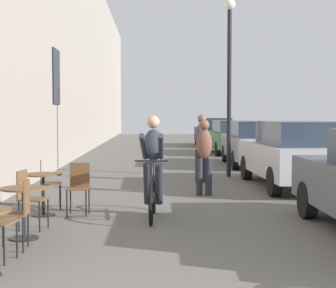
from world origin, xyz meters
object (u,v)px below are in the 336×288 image
Objects in this scene: cafe_table_mid at (24,202)px; cafe_chair_mid_toward_street at (29,195)px; cafe_chair_mid_toward_wall at (18,210)px; parked_car_fourth at (231,136)px; parked_car_third at (254,143)px; pedestrian_near at (204,153)px; parked_car_second at (295,153)px; cafe_table_far at (43,185)px; cyclist_on_bicycle at (153,169)px; pedestrian_mid at (202,144)px; cafe_chair_far_toward_street at (79,185)px; cafe_chair_far_toward_wall at (47,181)px; street_lamp at (229,64)px; parked_car_fifth at (214,131)px.

cafe_table_mid is 0.81× the size of cafe_chair_mid_toward_street.
parked_car_fourth is at bearing 72.39° from cafe_chair_mid_toward_wall.
parked_car_third is at bearing 63.08° from cafe_table_mid.
parked_car_second is (2.27, 1.12, -0.09)m from pedestrian_near.
cafe_table_mid is 0.44× the size of pedestrian_near.
parked_car_third is (5.30, 8.58, 0.27)m from cafe_table_far.
pedestrian_mid is (1.25, 4.43, 0.17)m from cyclist_on_bicycle.
parked_car_fourth is at bearing 76.27° from cyclist_on_bicycle.
parked_car_second reaches higher than cafe_chair_far_toward_street.
street_lamp reaches higher than cafe_chair_far_toward_wall.
parked_car_third is 5.49m from parked_car_fourth.
cafe_table_far is at bearing -110.81° from parked_car_fourth.
cafe_table_far is 0.81× the size of cafe_chair_far_toward_street.
cafe_chair_mid_toward_street is 6.82m from parked_car_second.
cafe_chair_far_toward_wall is 14.46m from parked_car_fourth.
cafe_chair_mid_toward_wall is 1.24× the size of cafe_table_far.
cafe_chair_far_toward_wall is (-0.07, 0.67, -0.00)m from cafe_table_far.
cafe_chair_mid_toward_street is at bearing -120.12° from pedestrian_mid.
parked_car_fourth is at bearing 71.53° from cafe_table_mid.
cafe_chair_mid_toward_wall is at bearing -115.34° from parked_car_third.
cafe_chair_far_toward_street reaches higher than cafe_table_mid.
parked_car_fifth is at bearing 75.81° from cafe_chair_mid_toward_street.
cafe_chair_mid_toward_wall and cafe_chair_far_toward_wall have the same top height.
pedestrian_mid is at bearing 59.04° from cafe_chair_far_toward_street.
pedestrian_near is 0.38× the size of parked_car_third.
parked_car_second reaches higher than cafe_table_mid.
parked_car_second is at bearing 47.65° from cafe_chair_mid_toward_wall.
pedestrian_near is (2.89, 3.87, 0.39)m from cafe_table_mid.
cafe_chair_mid_toward_wall is at bearing -103.07° from parked_car_fifth.
parked_car_second is 1.02× the size of parked_car_fifth.
cafe_chair_far_toward_street reaches higher than cafe_table_far.
cafe_chair_mid_toward_street and cafe_chair_mid_toward_wall have the same top height.
parked_car_second is at bearing 45.60° from cyclist_on_bicycle.
parked_car_third is at bearing 63.09° from pedestrian_mid.
parked_car_fourth is (5.19, 16.36, 0.25)m from cafe_chair_mid_toward_wall.
parked_car_fourth is (5.35, 14.08, 0.25)m from cafe_table_far.
parked_car_fourth reaches higher than cafe_chair_far_toward_wall.
cafe_chair_far_toward_wall is 0.21× the size of parked_car_third.
cafe_table_mid is 11.54m from parked_car_third.
cafe_chair_mid_toward_street is at bearing -118.72° from parked_car_third.
parked_car_fourth is (0.05, 5.49, -0.02)m from parked_car_third.
cafe_table_mid is 6.73m from pedestrian_mid.
parked_car_second is (5.23, 3.29, 0.29)m from cafe_table_far.
parked_car_fifth reaches higher than parked_car_third.
street_lamp is 8.97m from parked_car_fourth.
cyclist_on_bicycle reaches higher than parked_car_fourth.
cafe_table_mid is 0.59m from cafe_chair_mid_toward_wall.
street_lamp is at bearing -99.02° from parked_car_fourth.
cafe_table_far is at bearing 93.90° from cafe_chair_mid_toward_wall.
parked_car_fifth is at bearing 80.30° from cyclist_on_bicycle.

